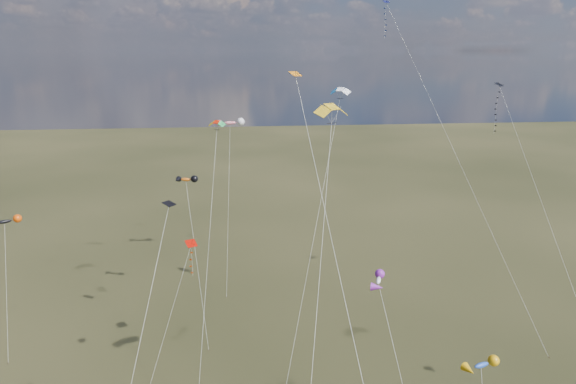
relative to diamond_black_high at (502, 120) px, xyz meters
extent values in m
cube|color=black|center=(-0.14, 1.35, 4.46)|extent=(1.28, 1.26, 0.43)
cylinder|color=silver|center=(1.12, -10.68, -10.07)|extent=(2.55, 24.09, 29.06)
cube|color=#101249|center=(-13.27, 9.14, 15.02)|extent=(0.95, 0.90, 0.35)
cylinder|color=silver|center=(-6.52, -3.14, -4.79)|extent=(13.53, 24.57, 39.62)
cube|color=#332316|center=(0.23, -15.41, -24.53)|extent=(0.10, 0.10, 0.12)
cube|color=black|center=(-39.11, -25.82, -2.16)|extent=(1.07, 1.07, 0.25)
cube|color=#A30A01|center=(-39.16, -9.55, -11.52)|extent=(1.42, 1.36, 0.53)
cylinder|color=silver|center=(-41.36, -12.58, -18.06)|extent=(4.42, 6.09, 13.08)
cube|color=orange|center=(-29.38, -22.14, 6.91)|extent=(1.09, 1.07, 0.34)
cylinder|color=silver|center=(-27.18, -34.98, -8.84)|extent=(4.42, 25.70, 31.52)
cylinder|color=silver|center=(-29.07, -31.25, -10.15)|extent=(5.54, 19.48, 28.89)
cylinder|color=silver|center=(-25.58, -9.49, -10.21)|extent=(8.39, 16.76, 28.78)
cylinder|color=silver|center=(-37.23, -14.48, -11.62)|extent=(2.46, 13.69, 25.96)
ellipsoid|color=black|center=(-61.71, -1.30, -11.01)|extent=(3.31, 2.66, 1.13)
cylinder|color=silver|center=(-60.66, -5.73, -17.80)|extent=(2.12, 8.89, 13.59)
cube|color=#332316|center=(-59.62, -10.16, -24.53)|extent=(0.10, 0.10, 0.12)
ellipsoid|color=#DA6014|center=(-40.71, 4.39, -7.81)|extent=(2.86, 1.78, 1.15)
cylinder|color=silver|center=(-39.25, -2.75, -16.20)|extent=(2.95, 14.31, 16.80)
cube|color=#332316|center=(-37.79, -9.89, -24.53)|extent=(0.10, 0.10, 0.12)
ellipsoid|color=white|center=(-23.37, -26.84, -8.59)|extent=(1.66, 2.49, 0.86)
ellipsoid|color=red|center=(-34.72, 15.83, -1.94)|extent=(3.66, 1.54, 1.37)
cylinder|color=silver|center=(-35.30, 9.47, -13.26)|extent=(1.17, 12.73, 22.67)
cube|color=#332316|center=(-35.87, 3.12, -24.53)|extent=(0.10, 0.10, 0.12)
ellipsoid|color=blue|center=(-17.12, -32.14, -13.03)|extent=(2.65, 1.60, 0.91)
camera|label=1|loc=(-34.29, -62.46, 8.62)|focal=32.00mm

